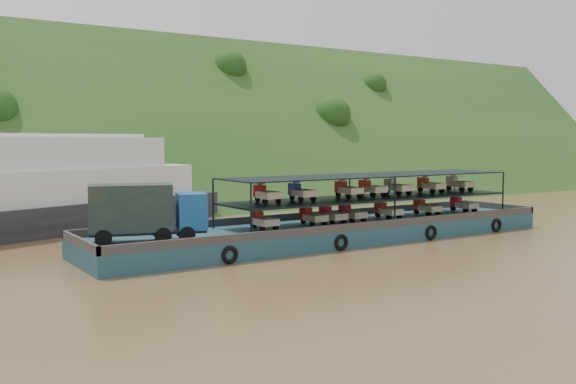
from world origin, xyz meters
TOP-DOWN VIEW (x-y plane):
  - ground at (0.00, 0.00)m, footprint 160.00×160.00m
  - hillside at (0.00, 36.00)m, footprint 140.00×39.60m
  - cargo_barge at (-2.06, -1.18)m, footprint 35.00×7.18m

SIDE VIEW (x-z plane):
  - ground at x=0.00m, z-range 0.00..0.00m
  - hillside at x=0.00m, z-range -19.80..19.80m
  - cargo_barge at x=-2.06m, z-range -1.13..3.41m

